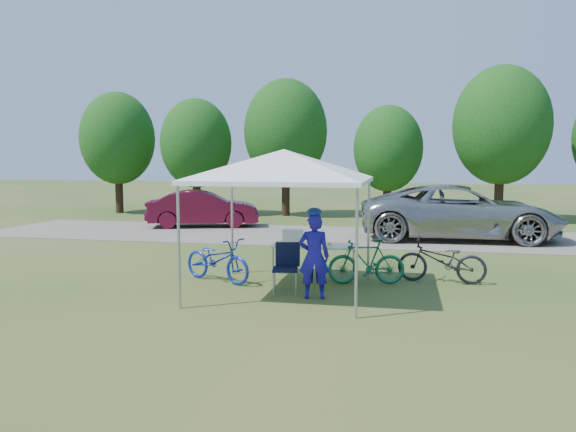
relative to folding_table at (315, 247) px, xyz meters
name	(u,v)px	position (x,y,z in m)	size (l,w,h in m)	color
ground	(284,292)	(-0.39, -1.34, -0.69)	(100.00, 100.00, 0.00)	#2D5119
gravel_strip	(335,236)	(-0.39, 6.66, -0.68)	(24.00, 5.00, 0.02)	gray
canopy	(284,153)	(-0.39, -1.34, 1.96)	(4.53, 4.53, 3.00)	#A5A5AA
treeline	(346,136)	(-0.68, 12.70, 2.84)	(24.89, 4.28, 6.30)	#382314
folding_table	(315,247)	(0.00, 0.00, 0.00)	(1.79, 0.75, 0.74)	white
folding_chair	(286,263)	(-0.36, -1.23, -0.14)	(0.55, 0.57, 0.94)	black
cooler	(293,237)	(-0.48, 0.00, 0.20)	(0.42, 0.29, 0.31)	white
ice_cream_cup	(330,244)	(0.32, -0.05, 0.07)	(0.08, 0.08, 0.06)	#CEE235
cyclist	(314,256)	(0.25, -1.69, 0.09)	(0.57, 0.37, 1.56)	#1B139E
bike_blue	(217,259)	(-1.95, -0.68, -0.23)	(0.61, 1.76, 0.93)	#132CA9
bike_green	(366,261)	(1.11, -0.31, -0.22)	(0.44, 1.56, 0.94)	#15623D
bike_dark	(442,260)	(2.62, 0.14, -0.22)	(0.62, 1.78, 0.94)	black
minivan	(460,212)	(3.56, 6.67, 0.19)	(2.85, 6.18, 1.72)	#A4A5A0
sedan	(203,209)	(-5.53, 8.15, 0.01)	(1.43, 4.12, 1.36)	#570E25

